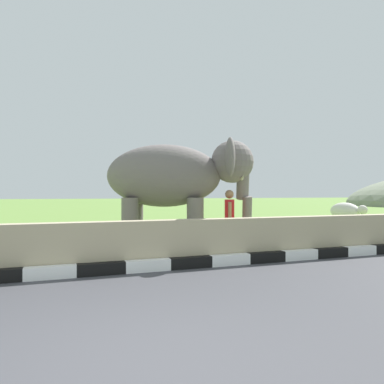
{
  "coord_description": "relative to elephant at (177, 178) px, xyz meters",
  "views": [
    {
      "loc": [
        -0.54,
        -3.06,
        1.56
      ],
      "look_at": [
        2.59,
        5.64,
        1.6
      ],
      "focal_mm": 32.94,
      "sensor_mm": 36.0,
      "label": 1
    }
  ],
  "objects": [
    {
      "name": "ground_plane",
      "position": [
        -2.33,
        -6.12,
        -1.99
      ],
      "size": [
        220.0,
        220.0,
        0.0
      ],
      "primitive_type": "plane",
      "color": "olive"
    },
    {
      "name": "asphalt_road",
      "position": [
        -2.33,
        -6.12,
        -1.98
      ],
      "size": [
        120.0,
        7.56,
        0.01
      ],
      "primitive_type": "cube",
      "color": "#3D3D42",
      "rests_on": "ground_plane"
    },
    {
      "name": "striped_curb",
      "position": [
        -2.68,
        -2.29,
        -1.87
      ],
      "size": [
        16.2,
        0.2,
        0.24
      ],
      "color": "white",
      "rests_on": "ground_plane"
    },
    {
      "name": "barrier_parapet",
      "position": [
        -0.33,
        -1.99,
        -1.49
      ],
      "size": [
        28.0,
        0.36,
        1.0
      ],
      "primitive_type": "cube",
      "color": "tan",
      "rests_on": "ground_plane"
    },
    {
      "name": "elephant",
      "position": [
        0.0,
        0.0,
        0.0
      ],
      "size": [
        4.07,
        3.05,
        3.01
      ],
      "color": "slate",
      "rests_on": "ground_plane"
    },
    {
      "name": "person_handler",
      "position": [
        1.22,
        -0.73,
        -1.06
      ],
      "size": [
        0.38,
        0.66,
        1.66
      ],
      "color": "navy",
      "rests_on": "ground_plane"
    },
    {
      "name": "cow_near",
      "position": [
        6.92,
        1.18,
        -1.12
      ],
      "size": [
        0.75,
        1.91,
        1.23
      ],
      "color": "beige",
      "rests_on": "ground_plane"
    }
  ]
}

